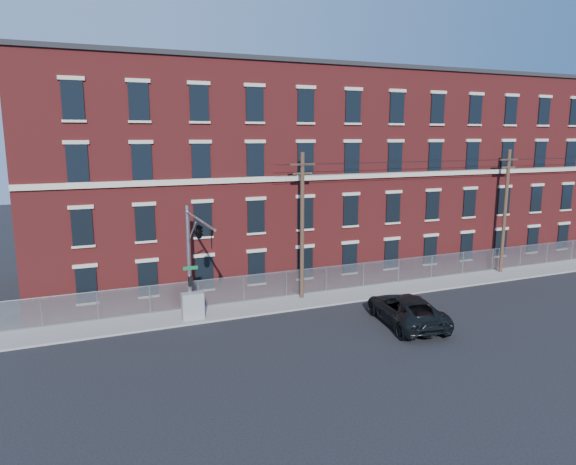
% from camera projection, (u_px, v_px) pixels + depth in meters
% --- Properties ---
extents(ground, '(140.00, 140.00, 0.00)m').
position_uv_depth(ground, '(310.00, 331.00, 30.10)').
color(ground, black).
rests_on(ground, ground).
extents(sidewalk, '(65.00, 3.00, 0.12)m').
position_uv_depth(sidewalk, '(425.00, 285.00, 39.16)').
color(sidewalk, gray).
rests_on(sidewalk, ground).
extents(mill_building, '(55.30, 14.32, 16.30)m').
position_uv_depth(mill_building, '(367.00, 171.00, 45.77)').
color(mill_building, maroon).
rests_on(mill_building, ground).
extents(chain_link_fence, '(59.06, 0.06, 1.85)m').
position_uv_depth(chain_link_fence, '(415.00, 268.00, 40.15)').
color(chain_link_fence, '#A5A8AD').
rests_on(chain_link_fence, ground).
extents(traffic_signal_mast, '(0.90, 6.75, 7.00)m').
position_uv_depth(traffic_signal_mast, '(197.00, 241.00, 28.83)').
color(traffic_signal_mast, '#9EA0A5').
rests_on(traffic_signal_mast, ground).
extents(utility_pole_near, '(1.80, 0.28, 10.00)m').
position_uv_depth(utility_pole_near, '(302.00, 223.00, 34.95)').
color(utility_pole_near, '#442E22').
rests_on(utility_pole_near, ground).
extents(utility_pole_mid, '(1.80, 0.28, 10.00)m').
position_uv_depth(utility_pole_mid, '(505.00, 209.00, 41.74)').
color(utility_pole_mid, '#442E22').
rests_on(utility_pole_mid, ground).
extents(overhead_wires, '(40.00, 0.62, 0.62)m').
position_uv_depth(overhead_wires, '(509.00, 162.00, 41.04)').
color(overhead_wires, black).
rests_on(overhead_wires, ground).
extents(pickup_truck, '(4.01, 6.89, 1.80)m').
position_uv_depth(pickup_truck, '(406.00, 310.00, 31.01)').
color(pickup_truck, black).
rests_on(pickup_truck, ground).
extents(utility_cabinet, '(1.33, 0.68, 1.64)m').
position_uv_depth(utility_cabinet, '(193.00, 306.00, 31.58)').
color(utility_cabinet, slate).
rests_on(utility_cabinet, sidewalk).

